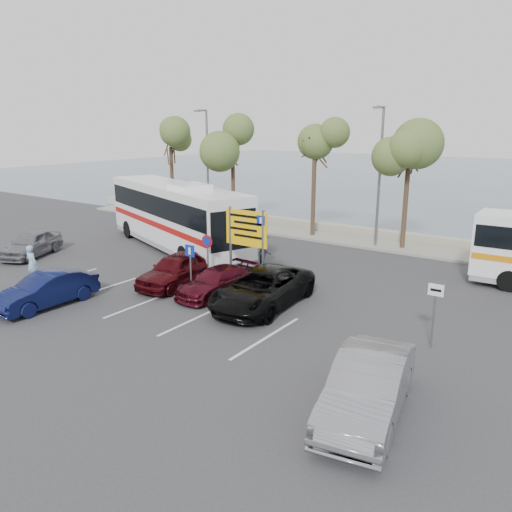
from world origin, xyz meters
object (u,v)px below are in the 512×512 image
Objects in this scene: car_silver_a at (31,244)px; car_maroon at (217,282)px; car_red at (176,270)px; pedestrian_near at (32,264)px; car_blue at (46,290)px; suv_black at (263,288)px; street_lamp_left at (207,161)px; direction_sign at (246,234)px; street_lamp_right at (379,170)px; coach_bus_left at (176,218)px; car_silver_b at (368,387)px; pedestrian_far at (265,252)px.

car_silver_a is 12.66m from car_maroon.
car_red is at bearing -19.35° from car_silver_a.
car_blue is at bearing 154.48° from pedestrian_near.
suv_black is at bearing -20.85° from car_silver_a.
street_lamp_left is 1.92× the size of car_blue.
direction_sign is 8.64m from car_blue.
direction_sign is at bearing 52.88° from car_blue.
car_blue is at bearing -112.83° from street_lamp_right.
car_silver_b is at bearing -31.80° from coach_bus_left.
pedestrian_near reaches higher than suv_black.
street_lamp_left is at bearing 136.53° from car_maroon.
direction_sign reaches higher than car_silver_b.
street_lamp_left is 4.69× the size of pedestrian_far.
direction_sign is at bearing -23.76° from coach_bus_left.
street_lamp_left is 1.92× the size of car_silver_a.
car_blue is 1.02× the size of car_maroon.
pedestrian_near is (-3.41, 1.50, 0.20)m from car_blue.
suv_black reaches higher than car_red.
suv_black reaches higher than car_silver_a.
pedestrian_far is (-9.63, 9.69, 0.06)m from car_silver_b.
street_lamp_right is 8.76m from pedestrian_far.
street_lamp_right is at bearing 83.89° from car_maroon.
car_silver_b is at bearing -29.88° from car_red.
car_silver_a is at bearing 158.84° from car_silver_b.
street_lamp_left is 4.53× the size of pedestrian_near.
street_lamp_left is at bearing 133.12° from suv_black.
car_red is (10.24, 0.84, 0.02)m from car_silver_a.
coach_bus_left is 7.42× the size of pedestrian_near.
pedestrian_far reaches higher than suv_black.
car_silver_b is at bearing 173.22° from pedestrian_near.
car_maroon is 0.94× the size of car_red.
car_silver_b is at bearing -159.02° from pedestrian_far.
street_lamp_left is 18.14m from suv_black.
car_maroon is 2.41m from suv_black.
street_lamp_right reaches higher than car_maroon.
suv_black is at bearing -27.67° from coach_bus_left.
direction_sign is 0.86× the size of car_silver_a.
car_blue reaches higher than car_maroon.
pedestrian_far reaches higher than car_red.
car_blue is 0.77× the size of suv_black.
direction_sign is 11.04m from car_silver_b.
car_red is 6.79m from pedestrian_near.
car_maroon is 2.39× the size of pedestrian_far.
pedestrian_near is at bearing -165.95° from suv_black.
coach_bus_left reaches higher than direction_sign.
car_silver_a is at bearing -168.95° from direction_sign.
direction_sign is 8.22m from coach_bus_left.
coach_bus_left reaches higher than pedestrian_far.
car_blue is (5.84, -17.02, -3.91)m from street_lamp_left.
car_red is at bearing 146.03° from car_silver_b.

